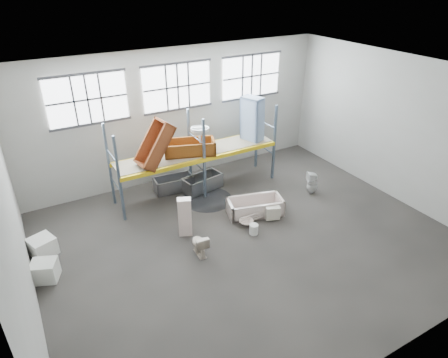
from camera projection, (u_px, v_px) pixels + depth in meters
floor at (248, 240)px, 12.16m from camera, size 12.00×10.00×0.10m
ceiling at (254, 75)px, 9.74m from camera, size 12.00×10.00×0.10m
wall_back at (178, 115)px, 14.82m from camera, size 12.00×0.10×5.00m
wall_front at (402, 275)px, 7.08m from camera, size 12.00×0.10×5.00m
wall_left at (11, 229)px, 8.33m from camera, size 0.10×10.00×5.00m
wall_right at (397, 128)px, 13.57m from camera, size 0.10×10.00×5.00m
window_left at (87, 99)px, 12.82m from camera, size 2.60×0.04×1.60m
window_mid at (177, 87)px, 14.21m from camera, size 2.60×0.04×1.60m
window_right at (251, 76)px, 15.60m from camera, size 2.60×0.04×1.60m
rack_upright_la at (119, 180)px, 12.34m from camera, size 0.08×0.08×3.00m
rack_upright_lb at (109, 165)px, 13.26m from camera, size 0.08×0.08×3.00m
rack_upright_ma at (204, 160)px, 13.64m from camera, size 0.08×0.08×3.00m
rack_upright_mb at (190, 148)px, 14.56m from camera, size 0.08×0.08×3.00m
rack_upright_ra at (274, 143)px, 14.94m from camera, size 0.08×0.08×3.00m
rack_upright_rb at (257, 133)px, 15.86m from camera, size 0.08×0.08×3.00m
rack_beam_front at (204, 160)px, 13.64m from camera, size 6.00×0.10×0.14m
rack_beam_back at (190, 148)px, 14.56m from camera, size 6.00×0.10×0.14m
shelf_deck at (197, 152)px, 14.07m from camera, size 5.90×1.10×0.03m
wet_patch at (208, 199)px, 14.20m from camera, size 1.80×1.80×0.00m
bathtub_beige at (255, 206)px, 13.27m from camera, size 2.01×1.33×0.54m
cistern_spare at (273, 213)px, 12.90m from camera, size 0.51×0.37×0.44m
sink_in_tub at (246, 223)px, 12.62m from camera, size 0.53×0.53×0.16m
toilet_beige at (199, 244)px, 11.34m from camera, size 0.44×0.71×0.70m
cistern_tall at (185, 217)px, 12.06m from camera, size 0.48×0.41×1.28m
toilet_white at (312, 183)px, 14.42m from camera, size 0.50×0.49×0.84m
steel_tub_left at (174, 183)px, 14.70m from camera, size 1.49×0.79×0.53m
steel_tub_right at (202, 183)px, 14.75m from camera, size 1.59×0.95×0.55m
rust_tub_flat at (190, 147)px, 13.80m from camera, size 1.95×1.37×0.50m
rust_tub_tilted at (155, 144)px, 12.84m from camera, size 1.43×0.96×1.62m
sink_on_shelf at (200, 142)px, 13.55m from camera, size 0.77×0.68×0.56m
blue_tub_upright at (252, 119)px, 14.66m from camera, size 0.77×0.94×1.73m
bucket at (254, 229)px, 12.29m from camera, size 0.32×0.32×0.33m
carton_near at (45, 271)px, 10.44m from camera, size 0.81×0.76×0.56m
carton_far at (43, 246)px, 11.37m from camera, size 0.83×0.83×0.54m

